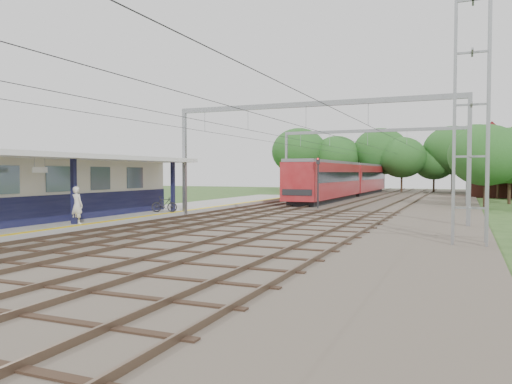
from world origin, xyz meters
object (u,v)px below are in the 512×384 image
Objects in this scene: person at (77,205)px; signal_post at (318,178)px; train at (348,179)px; bicycle at (164,204)px.

signal_post is at bearing -110.04° from person.
signal_post is at bearing -84.42° from train.
train is at bearing 80.03° from signal_post.
signal_post reaches higher than train.
person is 7.89m from bicycle.
train is (5.22, 37.18, 0.90)m from person.
person is 0.46× the size of signal_post.
person is at bearing -97.99° from train.
person is 0.05× the size of train.
bicycle is (-0.11, 7.88, -0.42)m from person.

